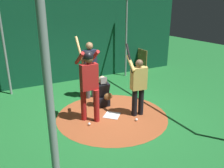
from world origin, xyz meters
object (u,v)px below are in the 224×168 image
object	(u,v)px
visitor	(138,84)
bat_rack	(140,61)
baseball_1	(89,124)
baseball_0	(136,120)
home_plate	(112,115)
catcher	(102,94)
batter	(89,79)
umpire	(90,67)

from	to	relation	value
visitor	bat_rack	size ratio (longest dim) A/B	1.88
baseball_1	baseball_0	bearing A→B (deg)	72.42
home_plate	baseball_1	distance (m)	0.81
home_plate	catcher	distance (m)	0.82
visitor	home_plate	bearing A→B (deg)	-105.74
home_plate	visitor	distance (m)	1.17
bat_rack	visitor	bearing A→B (deg)	-35.54
batter	baseball_0	world-z (taller)	batter
batter	baseball_1	world-z (taller)	batter
catcher	baseball_1	xyz separation A→B (m)	(0.94, -0.84, -0.34)
catcher	visitor	size ratio (longest dim) A/B	0.49
visitor	baseball_0	distance (m)	0.97
visitor	catcher	bearing A→B (deg)	-142.13
catcher	umpire	distance (m)	1.04
bat_rack	umpire	bearing A→B (deg)	-60.16
baseball_1	catcher	bearing A→B (deg)	138.12
umpire	catcher	bearing A→B (deg)	3.71
batter	baseball_1	xyz separation A→B (m)	(0.26, -0.14, -1.13)
home_plate	baseball_0	xyz separation A→B (m)	(0.59, 0.43, 0.03)
home_plate	umpire	size ratio (longest dim) A/B	0.23
visitor	batter	bearing A→B (deg)	-97.02
batter	visitor	distance (m)	1.37
home_plate	umpire	bearing A→B (deg)	179.71
umpire	baseball_0	xyz separation A→B (m)	(2.11, 0.42, -1.01)
home_plate	batter	size ratio (longest dim) A/B	0.19
batter	catcher	xyz separation A→B (m)	(-0.68, 0.70, -0.79)
bat_rack	baseball_1	world-z (taller)	bat_rack
home_plate	catcher	world-z (taller)	catcher
home_plate	baseball_0	distance (m)	0.73
visitor	baseball_1	size ratio (longest dim) A/B	26.86
home_plate	catcher	bearing A→B (deg)	175.41
home_plate	baseball_1	world-z (taller)	baseball_1
umpire	baseball_0	size ratio (longest dim) A/B	25.17
catcher	batter	bearing A→B (deg)	-45.90
baseball_0	baseball_1	bearing A→B (deg)	-107.58
umpire	baseball_0	world-z (taller)	umpire
catcher	visitor	distance (m)	1.30
batter	visitor	xyz separation A→B (m)	(0.33, 1.31, -0.24)
catcher	home_plate	bearing A→B (deg)	-4.59
batter	baseball_0	xyz separation A→B (m)	(0.64, 1.08, -1.13)
baseball_0	catcher	bearing A→B (deg)	-164.27
batter	bat_rack	xyz separation A→B (m)	(-3.36, 3.94, -0.68)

